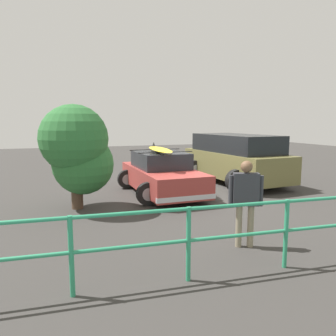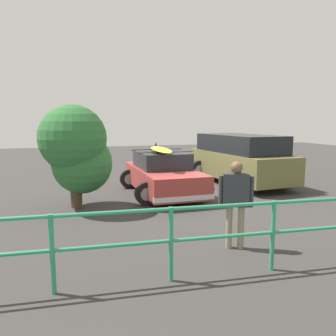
% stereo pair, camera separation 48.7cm
% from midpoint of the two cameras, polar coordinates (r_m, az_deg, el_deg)
% --- Properties ---
extents(ground_plane, '(44.00, 44.00, 0.02)m').
position_cam_midpoint_polar(ground_plane, '(10.83, 1.84, -4.68)').
color(ground_plane, '#383533').
rests_on(ground_plane, ground).
extents(sedan_car, '(2.49, 4.21, 1.67)m').
position_cam_midpoint_polar(sedan_car, '(10.83, -2.41, -1.06)').
color(sedan_car, '#9E3833').
rests_on(sedan_car, ground).
extents(suv_car, '(2.99, 5.11, 1.89)m').
position_cam_midpoint_polar(suv_car, '(12.99, 10.56, 1.73)').
color(suv_car, brown).
rests_on(suv_car, ground).
extents(person_bystander, '(0.61, 0.36, 1.67)m').
position_cam_midpoint_polar(person_bystander, '(6.29, 11.22, -4.79)').
color(person_bystander, gray).
rests_on(person_bystander, ground).
extents(railing_fence, '(10.12, 0.68, 1.14)m').
position_cam_midpoint_polar(railing_fence, '(4.94, 0.73, -11.16)').
color(railing_fence, '#2D9366').
rests_on(railing_fence, ground).
extents(bush_near_left, '(1.96, 2.03, 2.84)m').
position_cam_midpoint_polar(bush_near_left, '(9.20, -17.07, 3.31)').
color(bush_near_left, '#4C3828').
rests_on(bush_near_left, ground).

